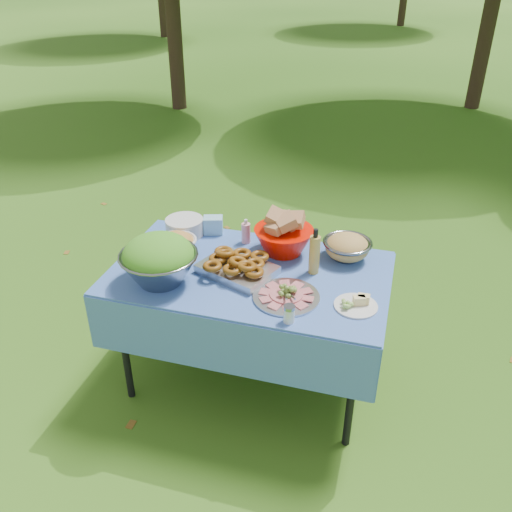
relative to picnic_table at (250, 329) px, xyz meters
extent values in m
plane|color=#173A0A|center=(0.00, 0.00, -0.38)|extent=(80.00, 80.00, 0.00)
cube|color=#7DB0F0|center=(0.00, 0.00, 0.00)|extent=(1.46, 0.86, 0.76)
cylinder|color=silver|center=(-0.49, 0.30, 0.43)|extent=(0.27, 0.27, 0.10)
cube|color=#90CDEC|center=(-0.33, 0.36, 0.43)|extent=(0.13, 0.11, 0.10)
cylinder|color=#FCA1AD|center=(-0.11, 0.30, 0.45)|extent=(0.05, 0.05, 0.15)
cube|color=#B8B9BD|center=(-0.06, -0.03, 0.42)|extent=(0.45, 0.38, 0.09)
cylinder|color=#B3B5BA|center=(0.24, -0.18, 0.42)|extent=(0.38, 0.38, 0.08)
cylinder|color=gold|center=(0.33, 0.09, 0.51)|extent=(0.07, 0.07, 0.26)
cylinder|color=silver|center=(0.58, -0.16, 0.41)|extent=(0.26, 0.26, 0.06)
cylinder|color=white|center=(0.30, -0.36, 0.42)|extent=(0.07, 0.07, 0.09)
camera|label=1|loc=(0.71, -2.33, 1.90)|focal=38.00mm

